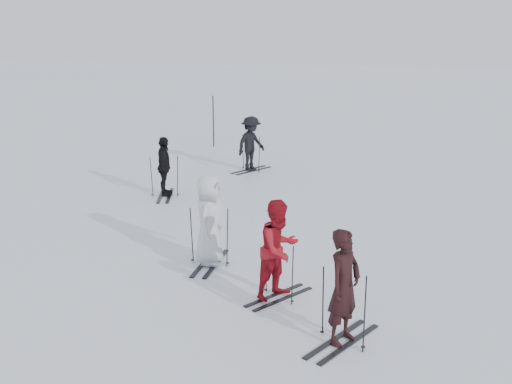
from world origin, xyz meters
TOP-DOWN VIEW (x-y plane):
  - ground at (0.00, 0.00)m, footprint 120.00×120.00m
  - skier_near_dark at (2.54, -4.20)m, footprint 0.72×0.82m
  - skier_red at (1.23, -2.72)m, footprint 1.10×1.15m
  - skier_grey at (-0.51, -1.33)m, footprint 0.62×0.95m
  - skier_uphill_left at (-3.30, 3.61)m, footprint 0.66×1.09m
  - skier_uphill_far at (-1.54, 7.38)m, footprint 1.20×1.37m
  - skis_near_dark at (2.54, -4.20)m, footprint 1.98×1.64m
  - skis_red at (1.23, -2.72)m, footprint 1.75×1.57m
  - skis_grey at (-0.51, -1.33)m, footprint 1.77×0.95m
  - skis_uphill_left at (-3.30, 3.61)m, footprint 1.87×1.29m
  - skis_uphill_far at (-1.54, 7.38)m, footprint 1.94×1.68m
  - piste_marker at (-3.98, 11.28)m, footprint 0.05×0.05m

SIDE VIEW (x-z plane):
  - ground at x=0.00m, z-range 0.00..0.00m
  - skis_red at x=1.23m, z-range 0.00..1.14m
  - skis_uphill_left at x=-3.30m, z-range 0.00..1.24m
  - skis_uphill_far at x=-1.54m, z-range 0.00..1.26m
  - skis_near_dark at x=2.54m, z-range 0.00..1.28m
  - skis_grey at x=-0.51m, z-range 0.00..1.28m
  - skier_uphill_left at x=-3.30m, z-range 0.00..1.74m
  - skier_uphill_far at x=-1.54m, z-range 0.00..1.84m
  - skier_red at x=1.23m, z-range 0.00..1.87m
  - skier_near_dark at x=2.54m, z-range 0.00..1.88m
  - skier_grey at x=-0.51m, z-range 0.00..1.92m
  - piste_marker at x=-3.98m, z-range 0.00..2.08m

